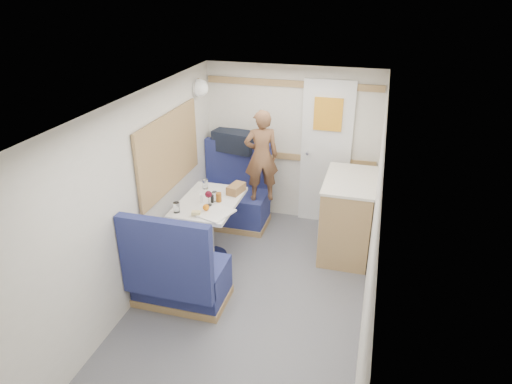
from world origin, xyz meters
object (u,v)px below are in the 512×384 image
(galley_counter, at_px, (347,215))
(duffel_bag, at_px, (235,141))
(tray, at_px, (217,213))
(bench_far, at_px, (234,201))
(pepper_grinder, at_px, (212,199))
(tumbler_left, at_px, (176,207))
(beer_glass, at_px, (219,197))
(dome_light, at_px, (200,88))
(salt_grinder, at_px, (201,198))
(wine_glass, at_px, (208,195))
(tumbler_mid, at_px, (205,184))
(dinette_table, at_px, (209,213))
(tumbler_right, at_px, (215,197))
(bread_loaf, at_px, (236,189))
(cheese_block, at_px, (196,213))
(person, at_px, (261,156))
(bench_near, at_px, (179,278))
(orange_fruit, at_px, (206,207))

(galley_counter, bearing_deg, duffel_bag, 159.54)
(tray, bearing_deg, bench_far, 99.60)
(tray, bearing_deg, pepper_grinder, 119.88)
(tumbler_left, distance_m, beer_glass, 0.49)
(dome_light, height_order, salt_grinder, dome_light)
(wine_glass, relative_size, tumbler_mid, 1.54)
(dinette_table, xyz_separation_m, beer_glass, (0.11, 0.01, 0.20))
(wine_glass, distance_m, tumbler_right, 0.14)
(beer_glass, bearing_deg, tumbler_mid, 133.68)
(bench_far, bearing_deg, beer_glass, -82.57)
(pepper_grinder, bearing_deg, salt_grinder, -167.69)
(bread_loaf, bearing_deg, galley_counter, 12.21)
(galley_counter, height_order, duffel_bag, duffel_bag)
(dinette_table, height_order, bread_loaf, bread_loaf)
(dinette_table, bearing_deg, beer_glass, 7.58)
(duffel_bag, relative_size, tumbler_mid, 5.00)
(dome_light, xyz_separation_m, tumbler_left, (0.16, -1.19, -0.97))
(dinette_table, xyz_separation_m, cheese_block, (-0.00, -0.36, 0.19))
(cheese_block, height_order, tumbler_mid, tumbler_mid)
(wine_glass, distance_m, beer_glass, 0.15)
(person, bearing_deg, galley_counter, 147.19)
(dome_light, xyz_separation_m, wine_glass, (0.43, -0.95, -0.91))
(tumbler_left, bearing_deg, cheese_block, -4.71)
(duffel_bag, xyz_separation_m, salt_grinder, (-0.00, -1.17, -0.26))
(bench_far, relative_size, tumbler_right, 9.78)
(dome_light, xyz_separation_m, pepper_grinder, (0.44, -0.88, -0.98))
(bench_near, bearing_deg, salt_grinder, 94.49)
(tumbler_left, bearing_deg, bread_loaf, 53.95)
(bench_near, relative_size, person, 0.93)
(dinette_table, height_order, person, person)
(orange_fruit, relative_size, pepper_grinder, 0.74)
(tumbler_left, bearing_deg, tumbler_mid, 83.56)
(person, bearing_deg, salt_grinder, 36.80)
(tray, height_order, orange_fruit, orange_fruit)
(bench_near, height_order, cheese_block, bench_near)
(dome_light, relative_size, salt_grinder, 2.13)
(dome_light, relative_size, galley_counter, 0.22)
(bench_near, height_order, tumbler_right, bench_near)
(orange_fruit, relative_size, beer_glass, 0.67)
(tray, height_order, pepper_grinder, pepper_grinder)
(dome_light, xyz_separation_m, salt_grinder, (0.33, -0.90, -0.98))
(bench_far, height_order, pepper_grinder, bench_far)
(duffel_bag, distance_m, salt_grinder, 1.20)
(dinette_table, height_order, bench_near, bench_near)
(person, distance_m, beer_glass, 0.81)
(dinette_table, relative_size, pepper_grinder, 10.03)
(bench_far, height_order, duffel_bag, duffel_bag)
(galley_counter, bearing_deg, tumbler_mid, -170.96)
(orange_fruit, xyz_separation_m, pepper_grinder, (-0.01, 0.22, -0.01))
(bench_far, height_order, orange_fruit, bench_far)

